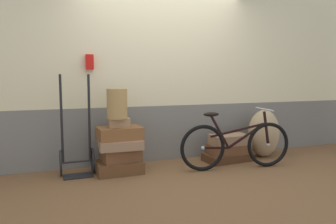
{
  "coord_description": "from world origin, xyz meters",
  "views": [
    {
      "loc": [
        -1.56,
        -3.69,
        1.25
      ],
      "look_at": [
        -0.11,
        0.25,
        0.79
      ],
      "focal_mm": 33.68,
      "sensor_mm": 36.0,
      "label": 1
    }
  ],
  "objects_px": {
    "wicker_basket": "(117,104)",
    "suitcase_0": "(119,167)",
    "suitcase_7": "(229,139)",
    "burlap_sack": "(264,133)",
    "suitcase_4": "(119,123)",
    "bicycle": "(236,145)",
    "suitcase_2": "(120,144)",
    "suitcase_1": "(121,154)",
    "suitcase_3": "(120,133)",
    "suitcase_5": "(227,157)",
    "luggage_trolley": "(77,153)",
    "suitcase_6": "(228,149)"
  },
  "relations": [
    {
      "from": "suitcase_0",
      "to": "bicycle",
      "type": "bearing_deg",
      "value": -14.61
    },
    {
      "from": "suitcase_2",
      "to": "suitcase_4",
      "type": "relative_size",
      "value": 2.06
    },
    {
      "from": "suitcase_7",
      "to": "suitcase_2",
      "type": "bearing_deg",
      "value": -176.1
    },
    {
      "from": "suitcase_7",
      "to": "bicycle",
      "type": "relative_size",
      "value": 0.36
    },
    {
      "from": "bicycle",
      "to": "suitcase_6",
      "type": "bearing_deg",
      "value": 72.3
    },
    {
      "from": "suitcase_0",
      "to": "suitcase_2",
      "type": "distance_m",
      "value": 0.31
    },
    {
      "from": "suitcase_7",
      "to": "burlap_sack",
      "type": "bearing_deg",
      "value": 6.14
    },
    {
      "from": "suitcase_2",
      "to": "suitcase_3",
      "type": "distance_m",
      "value": 0.15
    },
    {
      "from": "suitcase_0",
      "to": "wicker_basket",
      "type": "distance_m",
      "value": 0.84
    },
    {
      "from": "suitcase_7",
      "to": "burlap_sack",
      "type": "height_order",
      "value": "burlap_sack"
    },
    {
      "from": "suitcase_1",
      "to": "bicycle",
      "type": "bearing_deg",
      "value": -19.63
    },
    {
      "from": "suitcase_4",
      "to": "bicycle",
      "type": "relative_size",
      "value": 0.17
    },
    {
      "from": "suitcase_2",
      "to": "burlap_sack",
      "type": "xyz_separation_m",
      "value": [
        2.31,
        0.08,
        -0.01
      ]
    },
    {
      "from": "suitcase_2",
      "to": "wicker_basket",
      "type": "relative_size",
      "value": 1.43
    },
    {
      "from": "suitcase_1",
      "to": "suitcase_2",
      "type": "height_order",
      "value": "suitcase_2"
    },
    {
      "from": "luggage_trolley",
      "to": "suitcase_6",
      "type": "bearing_deg",
      "value": -2.27
    },
    {
      "from": "suitcase_5",
      "to": "suitcase_6",
      "type": "relative_size",
      "value": 1.13
    },
    {
      "from": "suitcase_4",
      "to": "bicycle",
      "type": "bearing_deg",
      "value": -10.78
    },
    {
      "from": "suitcase_0",
      "to": "luggage_trolley",
      "type": "relative_size",
      "value": 0.46
    },
    {
      "from": "suitcase_4",
      "to": "suitcase_5",
      "type": "distance_m",
      "value": 1.74
    },
    {
      "from": "suitcase_7",
      "to": "luggage_trolley",
      "type": "distance_m",
      "value": 2.21
    },
    {
      "from": "suitcase_5",
      "to": "wicker_basket",
      "type": "height_order",
      "value": "wicker_basket"
    },
    {
      "from": "suitcase_0",
      "to": "burlap_sack",
      "type": "height_order",
      "value": "burlap_sack"
    },
    {
      "from": "suitcase_3",
      "to": "suitcase_4",
      "type": "bearing_deg",
      "value": 120.09
    },
    {
      "from": "suitcase_2",
      "to": "wicker_basket",
      "type": "xyz_separation_m",
      "value": [
        -0.03,
        0.02,
        0.53
      ]
    },
    {
      "from": "suitcase_1",
      "to": "suitcase_7",
      "type": "relative_size",
      "value": 0.86
    },
    {
      "from": "suitcase_3",
      "to": "wicker_basket",
      "type": "bearing_deg",
      "value": -148.9
    },
    {
      "from": "suitcase_4",
      "to": "suitcase_3",
      "type": "bearing_deg",
      "value": -52.35
    },
    {
      "from": "suitcase_3",
      "to": "suitcase_5",
      "type": "relative_size",
      "value": 0.83
    },
    {
      "from": "suitcase_2",
      "to": "suitcase_4",
      "type": "bearing_deg",
      "value": 92.15
    },
    {
      "from": "luggage_trolley",
      "to": "suitcase_7",
      "type": "bearing_deg",
      "value": -2.41
    },
    {
      "from": "suitcase_2",
      "to": "suitcase_3",
      "type": "relative_size",
      "value": 0.97
    },
    {
      "from": "suitcase_6",
      "to": "wicker_basket",
      "type": "xyz_separation_m",
      "value": [
        -1.69,
        -0.02,
        0.73
      ]
    },
    {
      "from": "suitcase_2",
      "to": "burlap_sack",
      "type": "height_order",
      "value": "burlap_sack"
    },
    {
      "from": "suitcase_0",
      "to": "wicker_basket",
      "type": "height_order",
      "value": "wicker_basket"
    },
    {
      "from": "suitcase_2",
      "to": "suitcase_7",
      "type": "xyz_separation_m",
      "value": [
        1.67,
        0.04,
        -0.06
      ]
    },
    {
      "from": "burlap_sack",
      "to": "suitcase_0",
      "type": "bearing_deg",
      "value": -178.53
    },
    {
      "from": "wicker_basket",
      "to": "suitcase_0",
      "type": "bearing_deg",
      "value": -22.01
    },
    {
      "from": "suitcase_3",
      "to": "bicycle",
      "type": "xyz_separation_m",
      "value": [
        1.53,
        -0.4,
        -0.19
      ]
    },
    {
      "from": "suitcase_7",
      "to": "bicycle",
      "type": "height_order",
      "value": "bicycle"
    },
    {
      "from": "suitcase_0",
      "to": "suitcase_1",
      "type": "height_order",
      "value": "suitcase_1"
    },
    {
      "from": "suitcase_6",
      "to": "luggage_trolley",
      "type": "distance_m",
      "value": 2.2
    },
    {
      "from": "burlap_sack",
      "to": "bicycle",
      "type": "relative_size",
      "value": 0.47
    },
    {
      "from": "suitcase_1",
      "to": "bicycle",
      "type": "xyz_separation_m",
      "value": [
        1.52,
        -0.39,
        0.1
      ]
    },
    {
      "from": "suitcase_2",
      "to": "suitcase_0",
      "type": "bearing_deg",
      "value": 135.05
    },
    {
      "from": "suitcase_1",
      "to": "suitcase_4",
      "type": "distance_m",
      "value": 0.42
    },
    {
      "from": "suitcase_6",
      "to": "suitcase_3",
      "type": "bearing_deg",
      "value": -175.33
    },
    {
      "from": "suitcase_3",
      "to": "suitcase_4",
      "type": "xyz_separation_m",
      "value": [
        -0.0,
        0.0,
        0.14
      ]
    },
    {
      "from": "suitcase_3",
      "to": "suitcase_2",
      "type": "bearing_deg",
      "value": -95.5
    },
    {
      "from": "suitcase_2",
      "to": "bicycle",
      "type": "xyz_separation_m",
      "value": [
        1.53,
        -0.35,
        -0.05
      ]
    }
  ]
}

